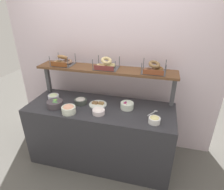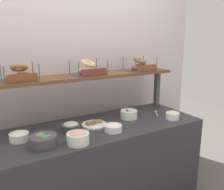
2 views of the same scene
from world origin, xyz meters
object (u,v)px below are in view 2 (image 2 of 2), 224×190
Objects in this scene: bowl_lox_spread at (78,137)px; bowl_scallion_spread at (19,136)px; bowl_cream_cheese at (113,127)px; serving_plate_white at (94,124)px; serving_spoon_near_plate at (156,113)px; bowl_tuna_salad at (71,127)px; bowl_egg_salad at (173,115)px; bowl_beet_salad at (129,114)px; bagel_basket_everything at (20,75)px; bagel_basket_cinnamon_raisin at (140,66)px; bagel_basket_plain at (88,70)px; bowl_veggie_mix at (43,140)px.

bowl_lox_spread is 0.46m from bowl_scallion_spread.
bowl_lox_spread is 0.36m from bowl_cream_cheese.
serving_spoon_near_plate is at bearing -1.11° from serving_plate_white.
bowl_tuna_salad is at bearing -179.49° from serving_spoon_near_plate.
serving_spoon_near_plate is (-0.02, 0.22, -0.03)m from bowl_egg_salad.
bowl_lox_spread is 0.71m from bowl_beet_salad.
bowl_egg_salad is at bearing 2.69° from bowl_lox_spread.
bagel_basket_everything reaches higher than serving_plate_white.
bagel_basket_everything is at bearing 169.53° from serving_spoon_near_plate.
bagel_basket_cinnamon_raisin is at bearing 99.73° from bowl_egg_salad.
bowl_cream_cheese is at bearing -163.41° from serving_spoon_near_plate.
bagel_basket_cinnamon_raisin reaches higher than bowl_tuna_salad.
bowl_scallion_spread is 0.64× the size of serving_plate_white.
serving_plate_white is 0.76× the size of bagel_basket_plain.
serving_plate_white is 1.51× the size of serving_spoon_near_plate.
bowl_tuna_salad is at bearing -165.01° from bagel_basket_cinnamon_raisin.
bagel_basket_everything reaches higher than bowl_egg_salad.
bowl_beet_salad reaches higher than serving_plate_white.
bowl_tuna_salad is 0.23m from serving_plate_white.
bowl_tuna_salad reaches higher than bowl_cream_cheese.
bowl_egg_salad reaches higher than bowl_cream_cheese.
bowl_scallion_spread is 0.64m from serving_plate_white.
bowl_scallion_spread is at bearing 125.21° from bowl_veggie_mix.
bowl_lox_spread is 1.01m from bowl_egg_salad.
bagel_basket_plain is at bearing 17.24° from bowl_scallion_spread.
bagel_basket_plain is at bearing -0.36° from bagel_basket_everything.
bowl_veggie_mix is (-1.24, 0.04, 0.00)m from bowl_egg_salad.
bowl_beet_salad reaches higher than bowl_scallion_spread.
bagel_basket_cinnamon_raisin is at bearing 27.99° from bowl_lox_spread.
bowl_beet_salad reaches higher than bowl_egg_salad.
bowl_cream_cheese is at bearing -86.88° from bagel_basket_plain.
bowl_cream_cheese is 0.99× the size of serving_spoon_near_plate.
bowl_lox_spread is 1.13m from bagel_basket_cinnamon_raisin.
bowl_cream_cheese is at bearing -144.03° from bagel_basket_cinnamon_raisin.
serving_spoon_near_plate is at bearing 94.19° from bowl_egg_salad.
bowl_veggie_mix is 0.54m from serving_plate_white.
bagel_basket_plain is (0.06, 0.22, 0.47)m from serving_plate_white.
serving_plate_white is (0.51, 0.19, -0.03)m from bowl_veggie_mix.
bowl_veggie_mix is 1.33× the size of bowl_cream_cheese.
bowl_egg_salad is at bearing -2.41° from bowl_cream_cheese.
bowl_egg_salad is 0.46× the size of bagel_basket_cinnamon_raisin.
bowl_egg_salad is at bearing -19.33° from bagel_basket_everything.
bowl_scallion_spread is (-0.41, 0.02, -0.00)m from bowl_tuna_salad.
bowl_beet_salad is 1.09× the size of bowl_cream_cheese.
bowl_beet_salad is 0.58m from bagel_basket_plain.
bagel_basket_everything is (0.08, 0.22, 0.44)m from bowl_scallion_spread.
bowl_beet_salad is at bearing 0.27° from bowl_scallion_spread.
bowl_lox_spread is 1.30× the size of bowl_egg_salad.
bowl_egg_salad is 0.48× the size of bagel_basket_everything.
bowl_tuna_salad is 0.95m from serving_spoon_near_plate.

